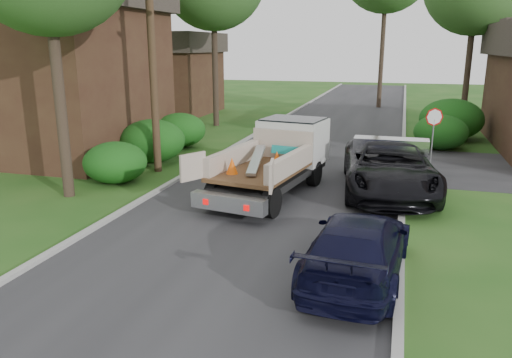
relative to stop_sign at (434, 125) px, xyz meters
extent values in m
plane|color=#1E4D16|center=(-5.20, -9.00, -1.78)|extent=(120.00, 120.00, 0.00)
cube|color=#28282B|center=(-5.20, 1.00, -1.77)|extent=(8.00, 90.00, 0.02)
cube|color=#9E9E99|center=(-9.30, 1.00, -1.72)|extent=(0.20, 90.00, 0.12)
cube|color=#9E9E99|center=(-1.10, 1.00, -1.72)|extent=(0.20, 90.00, 0.12)
cylinder|color=slate|center=(0.00, 0.00, -0.78)|extent=(0.06, 0.06, 2.00)
cylinder|color=#B20A0A|center=(0.00, 0.00, 0.32)|extent=(0.71, 0.32, 0.76)
cylinder|color=#382619|center=(-10.70, -4.00, 3.22)|extent=(0.30, 0.30, 10.00)
cube|color=#3D2319|center=(-17.20, -2.00, 1.47)|extent=(9.00, 8.00, 6.50)
cube|color=#3D2319|center=(-18.70, 13.00, 0.47)|extent=(7.00, 7.00, 4.50)
cube|color=#332B26|center=(-18.70, 13.00, 3.42)|extent=(7.56, 7.56, 1.40)
cube|color=#332B26|center=(-18.70, 13.00, 4.12)|extent=(1.05, 7.56, 0.20)
ellipsoid|color=#134610|center=(-11.40, -6.00, -1.01)|extent=(2.34, 2.34, 1.53)
ellipsoid|color=#134610|center=(-11.70, -2.50, -0.84)|extent=(2.86, 2.86, 1.87)
ellipsoid|color=#134610|center=(-12.00, 1.00, -0.93)|extent=(2.60, 2.60, 1.70)
ellipsoid|color=#134610|center=(0.60, 4.00, -0.93)|extent=(2.60, 2.60, 1.70)
ellipsoid|color=#134610|center=(1.30, 7.00, -0.67)|extent=(3.38, 3.38, 2.21)
cylinder|color=#2D2119|center=(-12.00, -8.00, 2.22)|extent=(0.36, 0.36, 8.00)
cylinder|color=#2D2119|center=(-12.70, 8.00, 2.72)|extent=(0.36, 0.36, 9.00)
cylinder|color=#2D2119|center=(2.30, 11.00, 2.47)|extent=(0.36, 0.36, 8.50)
cylinder|color=#2D2119|center=(-19.20, 4.00, 2.72)|extent=(0.36, 0.36, 9.00)
cylinder|color=#2D2119|center=(-3.20, 21.00, 3.72)|extent=(0.36, 0.36, 11.00)
cylinder|color=black|center=(-6.13, -4.07, -1.32)|extent=(0.45, 0.96, 0.92)
cylinder|color=black|center=(-4.21, -4.38, -1.32)|extent=(0.45, 0.96, 0.92)
cylinder|color=black|center=(-6.74, -7.90, -1.32)|extent=(0.45, 0.96, 0.92)
cylinder|color=black|center=(-4.83, -8.21, -1.32)|extent=(0.45, 0.96, 0.92)
cube|color=black|center=(-5.46, -6.04, -1.14)|extent=(2.96, 6.17, 0.24)
cube|color=silver|center=(-5.12, -3.92, -0.25)|extent=(2.51, 2.17, 1.58)
cube|color=black|center=(-5.12, -3.92, 0.31)|extent=(2.33, 1.99, 0.56)
cube|color=#472D19|center=(-5.57, -6.74, -0.76)|extent=(2.80, 3.98, 0.12)
cube|color=beige|center=(-5.28, -4.93, -0.20)|extent=(2.23, 0.46, 1.02)
cube|color=beige|center=(-6.58, -6.58, -0.40)|extent=(0.80, 3.46, 0.61)
cube|color=beige|center=(-4.57, -6.90, -0.40)|extent=(0.80, 3.46, 0.61)
cube|color=silver|center=(-5.92, -8.91, -1.22)|extent=(2.37, 0.73, 0.46)
cube|color=#B20505|center=(-6.61, -8.98, -1.22)|extent=(0.17, 0.07, 0.16)
cube|color=#B20505|center=(-5.30, -9.19, -1.22)|extent=(0.17, 0.07, 0.16)
cube|color=beige|center=(-7.16, -8.55, -0.30)|extent=(0.52, 0.84, 0.82)
cube|color=beige|center=(-4.64, -8.96, -0.30)|extent=(0.25, 0.92, 0.82)
cube|color=silver|center=(-5.76, -6.61, -0.41)|extent=(0.71, 2.66, 0.47)
cone|color=#F2590A|center=(-6.27, -7.56, -0.44)|extent=(0.42, 0.42, 0.51)
cone|color=#F2590A|center=(-5.18, -6.19, -0.44)|extent=(0.42, 0.42, 0.51)
cube|color=#148C84|center=(-5.07, -5.22, -0.34)|extent=(1.12, 0.28, 0.29)
imported|color=black|center=(-1.60, -4.50, -0.88)|extent=(3.73, 6.76, 1.79)
imported|color=black|center=(-2.03, -11.50, -1.06)|extent=(2.33, 5.04, 1.42)
camera|label=1|loc=(-1.32, -21.84, 3.16)|focal=35.00mm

